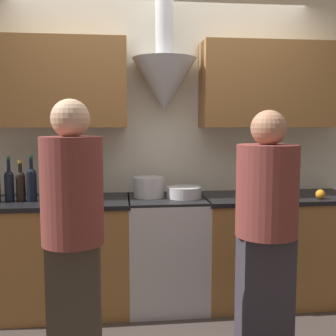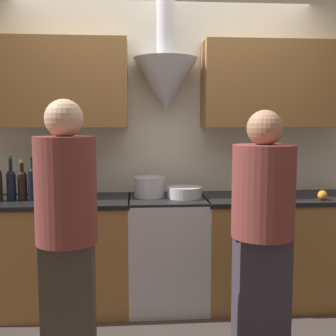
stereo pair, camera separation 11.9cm
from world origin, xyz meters
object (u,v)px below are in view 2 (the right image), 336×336
Objects in this scene: wine_bottle_8 at (84,181)px; person_foreground_left at (67,233)px; wine_bottle_2 at (11,183)px; wine_bottle_4 at (33,182)px; wine_bottle_3 at (22,184)px; stock_pot at (149,187)px; orange_fruit at (323,195)px; mixing_bowl at (185,192)px; stove_range at (167,251)px; wine_bottle_6 at (59,182)px; person_foreground_right at (262,229)px; wine_bottle_7 at (73,184)px; wine_bottle_5 at (46,182)px.

person_foreground_left is (0.03, -1.04, -0.14)m from wine_bottle_8.
wine_bottle_2 is 0.98× the size of wine_bottle_4.
wine_bottle_4 is (0.08, -0.02, 0.01)m from wine_bottle_3.
wine_bottle_8 is at bearing -172.04° from stock_pot.
wine_bottle_2 is 2.42m from orange_fruit.
stock_pot is 0.90× the size of mixing_bowl.
wine_bottle_3 is 1.27m from mixing_bowl.
orange_fruit is (1.06, -0.18, -0.01)m from mixing_bowl.
wine_bottle_2 is at bearing 179.79° from wine_bottle_8.
wine_bottle_2 is at bearing -178.89° from stove_range.
wine_bottle_3 is 0.92× the size of wine_bottle_6.
stove_range is at bearing 1.53° from wine_bottle_3.
person_foreground_right is (-0.69, -0.70, -0.07)m from orange_fruit.
mixing_bowl is 3.70× the size of orange_fruit.
wine_bottle_3 is at bearing 115.77° from person_foreground_left.
wine_bottle_8 is 1.87m from orange_fruit.
person_foreground_left reaches higher than stove_range.
wine_bottle_6 is 1.23× the size of mixing_bowl.
wine_bottle_6 reaches higher than stock_pot.
wine_bottle_7 is at bearing -0.83° from wine_bottle_2.
wine_bottle_8 is 4.84× the size of orange_fruit.
wine_bottle_3 is 1.02× the size of wine_bottle_7.
wine_bottle_7 is 1.11× the size of mixing_bowl.
wine_bottle_5 is 0.81m from stock_pot.
wine_bottle_4 is at bearing -7.32° from wine_bottle_2.
wine_bottle_7 is (-0.74, -0.03, 0.56)m from stove_range.
wine_bottle_8 is at bearing 2.94° from wine_bottle_4.
wine_bottle_8 is at bearing -177.76° from stove_range.
wine_bottle_6 is 1.38× the size of stock_pot.
wine_bottle_6 is at bearing 147.44° from person_foreground_right.
wine_bottle_5 is at bearing -173.20° from wine_bottle_6.
orange_fruit is (1.85, -0.17, -0.11)m from wine_bottle_8.
person_foreground_right reaches higher than mixing_bowl.
person_foreground_left is at bearing -88.48° from wine_bottle_8.
wine_bottle_5 is 1.69m from person_foreground_right.
person_foreground_left is (0.32, -1.02, -0.14)m from wine_bottle_5.
wine_bottle_7 is (0.30, 0.02, -0.02)m from wine_bottle_4.
wine_bottle_7 is 1.53m from person_foreground_right.
wine_bottle_2 reaches higher than orange_fruit.
wine_bottle_2 is at bearing 179.17° from wine_bottle_7.
wine_bottle_5 is 4.71× the size of orange_fruit.
wine_bottle_4 is at bearing -177.06° from wine_bottle_8.
wine_bottle_6 is at bearing -177.82° from wine_bottle_7.
wine_bottle_2 is 0.37m from wine_bottle_6.
mixing_bowl is at bearing 112.86° from person_foreground_right.
wine_bottle_2 is at bearing 119.37° from person_foreground_left.
wine_bottle_7 is (0.38, -0.00, -0.00)m from wine_bottle_3.
wine_bottle_6 is at bearing 3.27° from wine_bottle_4.
wine_bottle_6 is 4.56× the size of orange_fruit.
stove_range is 0.55× the size of person_foreground_left.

